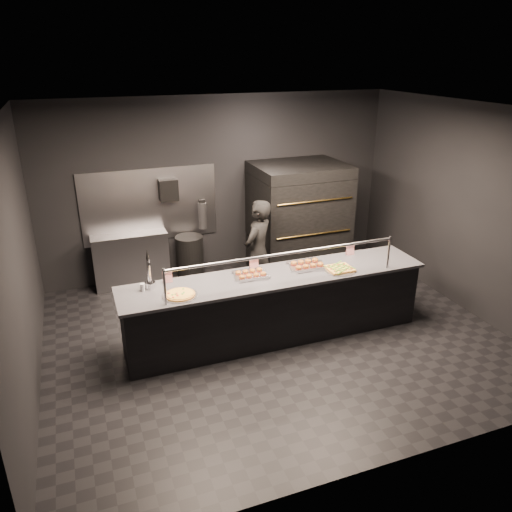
{
  "coord_description": "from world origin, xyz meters",
  "views": [
    {
      "loc": [
        -2.31,
        -5.46,
        3.64
      ],
      "look_at": [
        -0.2,
        0.2,
        1.14
      ],
      "focal_mm": 35.0,
      "sensor_mm": 36.0,
      "label": 1
    }
  ],
  "objects_px": {
    "slider_tray_b": "(307,265)",
    "worker": "(258,252)",
    "service_counter": "(275,306)",
    "slider_tray_a": "(251,274)",
    "pizza_oven": "(298,219)",
    "fire_extinguisher": "(202,215)",
    "beer_tap": "(149,277)",
    "round_pizza": "(180,295)",
    "trash_bin": "(190,258)",
    "square_pizza": "(340,269)",
    "prep_shelf": "(131,260)",
    "towel_dispenser": "(168,190)"
  },
  "relations": [
    {
      "from": "prep_shelf",
      "to": "slider_tray_a",
      "type": "distance_m",
      "value": 2.62
    },
    {
      "from": "beer_tap",
      "to": "slider_tray_b",
      "type": "height_order",
      "value": "beer_tap"
    },
    {
      "from": "pizza_oven",
      "to": "slider_tray_b",
      "type": "height_order",
      "value": "pizza_oven"
    },
    {
      "from": "service_counter",
      "to": "worker",
      "type": "relative_size",
      "value": 2.52
    },
    {
      "from": "trash_bin",
      "to": "prep_shelf",
      "type": "bearing_deg",
      "value": 174.03
    },
    {
      "from": "square_pizza",
      "to": "trash_bin",
      "type": "bearing_deg",
      "value": 122.34
    },
    {
      "from": "service_counter",
      "to": "prep_shelf",
      "type": "relative_size",
      "value": 3.42
    },
    {
      "from": "pizza_oven",
      "to": "service_counter",
      "type": "bearing_deg",
      "value": -122.27
    },
    {
      "from": "round_pizza",
      "to": "trash_bin",
      "type": "relative_size",
      "value": 0.54
    },
    {
      "from": "trash_bin",
      "to": "round_pizza",
      "type": "bearing_deg",
      "value": -105.58
    },
    {
      "from": "beer_tap",
      "to": "service_counter",
      "type": "bearing_deg",
      "value": -7.1
    },
    {
      "from": "towel_dispenser",
      "to": "round_pizza",
      "type": "bearing_deg",
      "value": -99.04
    },
    {
      "from": "square_pizza",
      "to": "slider_tray_a",
      "type": "bearing_deg",
      "value": 168.58
    },
    {
      "from": "beer_tap",
      "to": "slider_tray_a",
      "type": "relative_size",
      "value": 1.06
    },
    {
      "from": "square_pizza",
      "to": "trash_bin",
      "type": "distance_m",
      "value": 2.86
    },
    {
      "from": "slider_tray_a",
      "to": "slider_tray_b",
      "type": "relative_size",
      "value": 0.88
    },
    {
      "from": "service_counter",
      "to": "slider_tray_a",
      "type": "bearing_deg",
      "value": 164.52
    },
    {
      "from": "pizza_oven",
      "to": "slider_tray_b",
      "type": "relative_size",
      "value": 3.5
    },
    {
      "from": "fire_extinguisher",
      "to": "worker",
      "type": "xyz_separation_m",
      "value": [
        0.51,
        -1.32,
        -0.25
      ]
    },
    {
      "from": "fire_extinguisher",
      "to": "pizza_oven",
      "type": "bearing_deg",
      "value": -17.89
    },
    {
      "from": "service_counter",
      "to": "beer_tap",
      "type": "bearing_deg",
      "value": 172.9
    },
    {
      "from": "beer_tap",
      "to": "trash_bin",
      "type": "xyz_separation_m",
      "value": [
        0.96,
        2.02,
        -0.68
      ]
    },
    {
      "from": "round_pizza",
      "to": "prep_shelf",
      "type": "bearing_deg",
      "value": 96.84
    },
    {
      "from": "beer_tap",
      "to": "round_pizza",
      "type": "xyz_separation_m",
      "value": [
        0.3,
        -0.35,
        -0.13
      ]
    },
    {
      "from": "slider_tray_b",
      "to": "prep_shelf",
      "type": "bearing_deg",
      "value": 133.5
    },
    {
      "from": "pizza_oven",
      "to": "worker",
      "type": "xyz_separation_m",
      "value": [
        -1.04,
        -0.82,
        -0.15
      ]
    },
    {
      "from": "fire_extinguisher",
      "to": "slider_tray_b",
      "type": "height_order",
      "value": "fire_extinguisher"
    },
    {
      "from": "fire_extinguisher",
      "to": "beer_tap",
      "type": "distance_m",
      "value": 2.53
    },
    {
      "from": "service_counter",
      "to": "prep_shelf",
      "type": "xyz_separation_m",
      "value": [
        -1.6,
        2.32,
        -0.01
      ]
    },
    {
      "from": "pizza_oven",
      "to": "round_pizza",
      "type": "xyz_separation_m",
      "value": [
        -2.5,
        -2.05,
        -0.03
      ]
    },
    {
      "from": "prep_shelf",
      "to": "square_pizza",
      "type": "distance_m",
      "value": 3.52
    },
    {
      "from": "round_pizza",
      "to": "trash_bin",
      "type": "bearing_deg",
      "value": 74.42
    },
    {
      "from": "prep_shelf",
      "to": "towel_dispenser",
      "type": "bearing_deg",
      "value": 5.71
    },
    {
      "from": "trash_bin",
      "to": "beer_tap",
      "type": "bearing_deg",
      "value": -115.33
    },
    {
      "from": "pizza_oven",
      "to": "slider_tray_b",
      "type": "bearing_deg",
      "value": -111.34
    },
    {
      "from": "prep_shelf",
      "to": "slider_tray_b",
      "type": "xyz_separation_m",
      "value": [
        2.1,
        -2.21,
        0.5
      ]
    },
    {
      "from": "slider_tray_b",
      "to": "trash_bin",
      "type": "relative_size",
      "value": 0.71
    },
    {
      "from": "slider_tray_b",
      "to": "worker",
      "type": "distance_m",
      "value": 1.04
    },
    {
      "from": "round_pizza",
      "to": "square_pizza",
      "type": "xyz_separation_m",
      "value": [
        2.16,
        0.0,
        0.0
      ]
    },
    {
      "from": "beer_tap",
      "to": "trash_bin",
      "type": "relative_size",
      "value": 0.66
    },
    {
      "from": "fire_extinguisher",
      "to": "beer_tap",
      "type": "height_order",
      "value": "beer_tap"
    },
    {
      "from": "pizza_oven",
      "to": "worker",
      "type": "relative_size",
      "value": 1.18
    },
    {
      "from": "service_counter",
      "to": "square_pizza",
      "type": "bearing_deg",
      "value": -9.89
    },
    {
      "from": "fire_extinguisher",
      "to": "round_pizza",
      "type": "height_order",
      "value": "fire_extinguisher"
    },
    {
      "from": "service_counter",
      "to": "slider_tray_a",
      "type": "xyz_separation_m",
      "value": [
        -0.32,
        0.09,
        0.48
      ]
    },
    {
      "from": "towel_dispenser",
      "to": "square_pizza",
      "type": "bearing_deg",
      "value": -55.32
    },
    {
      "from": "service_counter",
      "to": "worker",
      "type": "xyz_separation_m",
      "value": [
        0.16,
        1.08,
        0.35
      ]
    },
    {
      "from": "slider_tray_b",
      "to": "slider_tray_a",
      "type": "bearing_deg",
      "value": -178.6
    },
    {
      "from": "pizza_oven",
      "to": "prep_shelf",
      "type": "distance_m",
      "value": 2.88
    },
    {
      "from": "towel_dispenser",
      "to": "trash_bin",
      "type": "relative_size",
      "value": 0.45
    }
  ]
}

